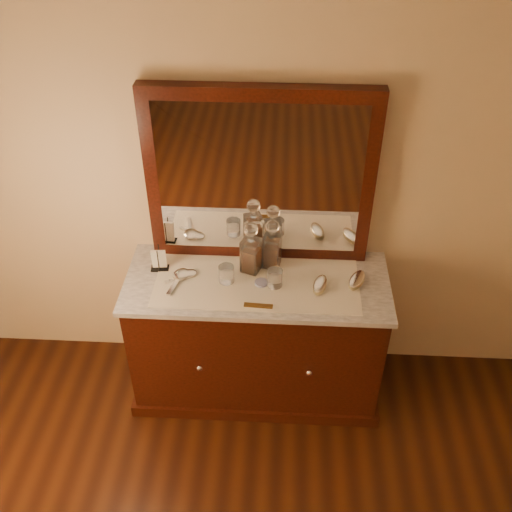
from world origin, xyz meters
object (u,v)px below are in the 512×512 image
at_px(decanter_right, 272,248).
at_px(decanter_left, 251,252).
at_px(mirror_frame, 260,178).
at_px(brush_far, 357,280).
at_px(hand_mirror_outer, 180,277).
at_px(napkin_rack, 159,260).
at_px(brush_near, 320,285).
at_px(comb, 258,306).
at_px(hand_mirror_inner, 186,275).
at_px(pin_dish, 261,283).
at_px(dresser_cabinet, 257,338).

bearing_deg(decanter_right, decanter_left, -158.03).
relative_size(mirror_frame, brush_far, 6.92).
height_order(mirror_frame, hand_mirror_outer, mirror_frame).
height_order(decanter_left, brush_far, decanter_left).
bearing_deg(napkin_rack, brush_far, -3.72).
height_order(decanter_left, brush_near, decanter_left).
bearing_deg(hand_mirror_outer, napkin_rack, 147.47).
distance_m(mirror_frame, comb, 0.67).
bearing_deg(hand_mirror_inner, decanter_left, 11.96).
distance_m(pin_dish, napkin_rack, 0.58).
relative_size(brush_near, brush_far, 0.94).
height_order(mirror_frame, comb, mirror_frame).
bearing_deg(dresser_cabinet, napkin_rack, 172.17).
distance_m(decanter_left, hand_mirror_outer, 0.41).
bearing_deg(napkin_rack, hand_mirror_inner, -20.53).
distance_m(pin_dish, brush_far, 0.51).
relative_size(decanter_right, hand_mirror_inner, 1.66).
xyz_separation_m(decanter_right, hand_mirror_outer, (-0.50, -0.14, -0.11)).
distance_m(brush_near, hand_mirror_outer, 0.76).
height_order(mirror_frame, napkin_rack, mirror_frame).
bearing_deg(brush_near, decanter_left, 160.33).
distance_m(dresser_cabinet, comb, 0.49).
bearing_deg(decanter_left, brush_near, -19.67).
relative_size(decanter_left, brush_near, 1.90).
xyz_separation_m(comb, decanter_left, (-0.06, 0.30, 0.12)).
distance_m(dresser_cabinet, mirror_frame, 0.97).
distance_m(pin_dish, comb, 0.18).
xyz_separation_m(comb, hand_mirror_outer, (-0.44, 0.20, 0.01)).
relative_size(pin_dish, hand_mirror_inner, 0.39).
height_order(pin_dish, brush_near, brush_near).
relative_size(pin_dish, napkin_rack, 0.49).
distance_m(napkin_rack, hand_mirror_inner, 0.17).
xyz_separation_m(comb, napkin_rack, (-0.56, 0.28, 0.05)).
relative_size(mirror_frame, brush_near, 7.33).
height_order(dresser_cabinet, decanter_right, decanter_right).
relative_size(dresser_cabinet, comb, 9.33).
bearing_deg(napkin_rack, pin_dish, -10.02).
distance_m(decanter_right, hand_mirror_outer, 0.53).
xyz_separation_m(mirror_frame, pin_dish, (0.02, -0.27, -0.49)).
xyz_separation_m(decanter_right, brush_near, (0.26, -0.18, -0.10)).
xyz_separation_m(pin_dish, napkin_rack, (-0.57, 0.10, 0.05)).
height_order(mirror_frame, decanter_right, mirror_frame).
relative_size(napkin_rack, hand_mirror_outer, 0.63).
bearing_deg(decanter_left, decanter_right, 21.97).
bearing_deg(napkin_rack, hand_mirror_outer, -32.53).
relative_size(pin_dish, decanter_right, 0.24).
height_order(dresser_cabinet, comb, comb).
distance_m(dresser_cabinet, pin_dish, 0.45).
xyz_separation_m(napkin_rack, hand_mirror_inner, (0.16, -0.06, -0.05)).
bearing_deg(brush_far, napkin_rack, 176.28).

